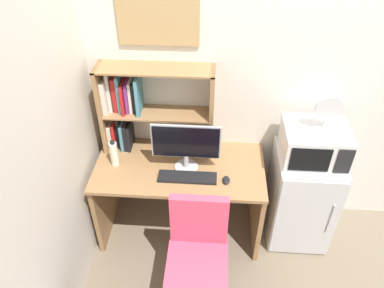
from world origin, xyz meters
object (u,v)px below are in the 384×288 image
monitor (186,145)px  microwave (314,143)px  computer_mouse (226,180)px  desk_fan (328,111)px  desk_chair (198,261)px  keyboard (187,177)px  mini_fridge (301,196)px  wall_corkboard (158,14)px  water_bottle (114,154)px  hutch_bookshelf (139,107)px

monitor → microwave: monitor is taller
computer_mouse → microwave: size_ratio=0.19×
computer_mouse → desk_fan: desk_fan is taller
microwave → desk_chair: 1.21m
monitor → microwave: size_ratio=1.10×
keyboard → computer_mouse: bearing=-2.7°
computer_mouse → desk_fan: 0.87m
computer_mouse → mini_fridge: mini_fridge is taller
computer_mouse → mini_fridge: bearing=17.6°
desk_chair → wall_corkboard: wall_corkboard is taller
keyboard → computer_mouse: (0.29, -0.01, 0.00)m
keyboard → microwave: size_ratio=0.94×
mini_fridge → wall_corkboard: (-1.16, 0.27, 1.39)m
water_bottle → desk_chair: (0.68, -0.60, -0.46)m
monitor → mini_fridge: monitor is taller
monitor → wall_corkboard: bearing=121.9°
keyboard → desk_fan: size_ratio=1.61×
desk_chair → wall_corkboard: bearing=109.9°
monitor → desk_fan: bearing=4.0°
mini_fridge → desk_fan: size_ratio=3.13×
keyboard → desk_fan: (0.96, 0.19, 0.51)m
desk_fan → water_bottle: bearing=-177.7°
water_bottle → microwave: bearing=2.6°
keyboard → microwave: 0.97m
keyboard → computer_mouse: computer_mouse is taller
microwave → keyboard: bearing=-168.3°
hutch_bookshelf → mini_fridge: bearing=-7.5°
desk_chair → wall_corkboard: 1.73m
wall_corkboard → water_bottle: bearing=-136.2°
desk_fan → desk_chair: desk_fan is taller
microwave → desk_fan: bearing=-9.2°
hutch_bookshelf → microwave: (1.33, -0.17, -0.14)m
water_bottle → microwave: size_ratio=0.48×
water_bottle → mini_fridge: bearing=2.4°
desk_fan → wall_corkboard: wall_corkboard is taller
keyboard → desk_fan: desk_fan is taller
hutch_bookshelf → water_bottle: (-0.17, -0.24, -0.28)m
water_bottle → desk_fan: (1.54, 0.06, 0.42)m
hutch_bookshelf → microwave: size_ratio=1.87×
hutch_bookshelf → computer_mouse: size_ratio=9.85×
computer_mouse → mini_fridge: (0.64, 0.20, -0.34)m
water_bottle → hutch_bookshelf: bearing=54.2°
keyboard → desk_chair: (0.11, -0.47, -0.37)m
monitor → mini_fridge: size_ratio=0.60×
computer_mouse → desk_chair: desk_chair is taller
water_bottle → desk_chair: 1.02m
monitor → water_bottle: 0.57m
mini_fridge → monitor: bearing=-175.7°
hutch_bookshelf → desk_fan: hutch_bookshelf is taller
microwave → wall_corkboard: wall_corkboard is taller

